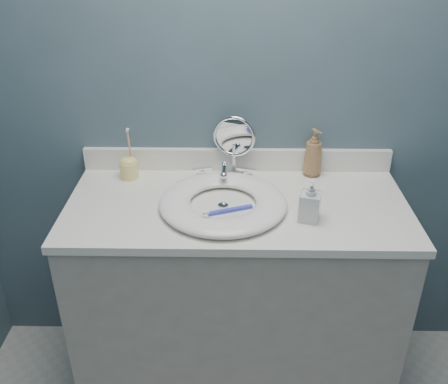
{
  "coord_description": "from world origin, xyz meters",
  "views": [
    {
      "loc": [
        -0.02,
        -0.56,
        1.78
      ],
      "look_at": [
        -0.05,
        0.94,
        0.94
      ],
      "focal_mm": 40.0,
      "sensor_mm": 36.0,
      "label": 1
    }
  ],
  "objects_px": {
    "soap_bottle_amber": "(313,153)",
    "toothbrush_holder": "(129,167)",
    "soap_bottle_clear": "(310,200)",
    "makeup_mirror": "(234,143)"
  },
  "relations": [
    {
      "from": "makeup_mirror",
      "to": "soap_bottle_clear",
      "type": "distance_m",
      "value": 0.42
    },
    {
      "from": "soap_bottle_amber",
      "to": "toothbrush_holder",
      "type": "xyz_separation_m",
      "value": [
        -0.72,
        -0.04,
        -0.05
      ]
    },
    {
      "from": "soap_bottle_amber",
      "to": "soap_bottle_clear",
      "type": "height_order",
      "value": "soap_bottle_amber"
    },
    {
      "from": "toothbrush_holder",
      "to": "soap_bottle_clear",
      "type": "bearing_deg",
      "value": -24.23
    },
    {
      "from": "makeup_mirror",
      "to": "soap_bottle_amber",
      "type": "relative_size",
      "value": 1.28
    },
    {
      "from": "soap_bottle_clear",
      "to": "toothbrush_holder",
      "type": "bearing_deg",
      "value": 171.12
    },
    {
      "from": "makeup_mirror",
      "to": "soap_bottle_amber",
      "type": "xyz_separation_m",
      "value": [
        0.31,
        0.0,
        -0.04
      ]
    },
    {
      "from": "soap_bottle_clear",
      "to": "makeup_mirror",
      "type": "bearing_deg",
      "value": 142.56
    },
    {
      "from": "soap_bottle_amber",
      "to": "toothbrush_holder",
      "type": "bearing_deg",
      "value": 153.34
    },
    {
      "from": "soap_bottle_clear",
      "to": "toothbrush_holder",
      "type": "distance_m",
      "value": 0.72
    }
  ]
}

